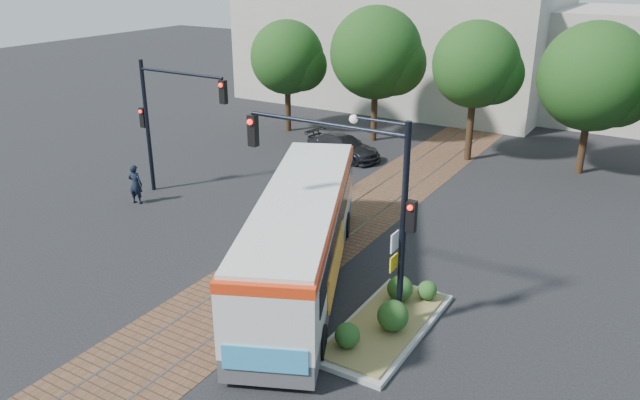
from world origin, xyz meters
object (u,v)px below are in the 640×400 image
Objects in this scene: traffic_island at (388,318)px; signal_pole_main at (364,188)px; city_bus at (301,232)px; signal_pole_left at (164,111)px; parked_car at (343,147)px; officer at (135,184)px.

signal_pole_main is (-0.96, 0.09, 3.83)m from traffic_island.
traffic_island is at bearing -41.16° from city_bus.
signal_pole_main reaches higher than signal_pole_left.
signal_pole_left is (-9.47, 3.75, 2.11)m from city_bus.
parked_car is (-8.20, 13.63, -3.52)m from signal_pole_main.
signal_pole_left is at bearing -121.01° from officer.
city_bus is at bearing 159.08° from signal_pole_main.
traffic_island is 0.87× the size of signal_pole_main.
signal_pole_left is (-13.19, 4.89, 3.54)m from traffic_island.
city_bus is 2.68× the size of parked_car.
signal_pole_main is (2.76, -1.06, 2.41)m from city_bus.
parked_car is at bearing 89.31° from city_bus.
parked_car is (-5.43, 12.58, -1.12)m from city_bus.
signal_pole_left reaches higher than officer.
traffic_island is 1.19× the size of parked_car.
city_bus reaches higher than officer.
parked_car is at bearing 121.01° from signal_pole_main.
signal_pole_left is 3.43m from officer.
signal_pole_main is 13.53m from officer.
traffic_island is at bearing -20.36° from signal_pole_left.
traffic_island is at bearing -135.67° from parked_car.
signal_pole_main is 13.14m from signal_pole_left.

